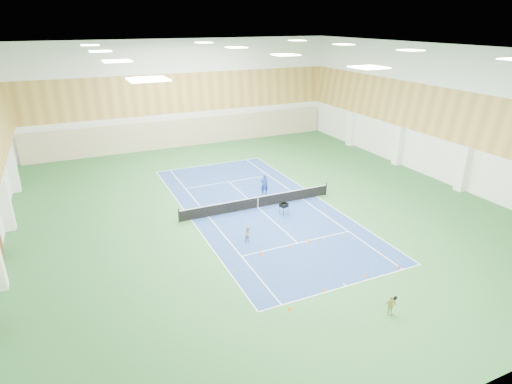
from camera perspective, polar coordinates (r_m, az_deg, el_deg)
ground at (r=34.09m, az=0.25°, el=-2.10°), size 40.00×40.00×0.00m
room_shell at (r=32.10m, az=0.26°, el=7.71°), size 36.00×40.00×12.00m
wood_cladding at (r=31.66m, az=0.27°, el=11.22°), size 36.00×40.00×8.00m
ceiling_light_grid at (r=31.16m, az=0.28°, el=18.32°), size 21.40×25.40×0.06m
court_surface at (r=34.09m, az=0.25°, el=-2.10°), size 10.97×23.77×0.01m
tennis_balls_scatter at (r=34.07m, az=0.25°, el=-2.03°), size 10.57×22.77×0.07m
tennis_net at (r=33.87m, az=0.25°, el=-1.25°), size 12.80×0.10×1.10m
back_curtain at (r=51.22m, az=-9.16°, el=7.84°), size 35.40×0.16×3.20m
coach at (r=36.37m, az=1.12°, el=1.03°), size 0.75×0.60×1.80m
child_court at (r=28.80m, az=-1.01°, el=-5.63°), size 0.66×0.58×1.15m
child_apron at (r=23.34m, az=17.50°, el=-14.19°), size 0.70×0.43×1.11m
ball_cart at (r=32.81m, az=3.72°, el=-2.24°), size 0.69×0.69×0.96m
cone_svc_a at (r=27.45m, az=0.63°, el=-8.24°), size 0.20×0.20×0.22m
cone_svc_b at (r=28.46m, az=4.54°, el=-7.15°), size 0.19×0.19×0.20m
cone_svc_c at (r=29.15m, az=7.08°, el=-6.49°), size 0.20×0.20×0.22m
cone_svc_d at (r=30.24m, az=11.56°, el=-5.69°), size 0.19×0.19×0.20m
cone_base_a at (r=22.93m, az=4.49°, el=-15.16°), size 0.22×0.22×0.24m
cone_base_b at (r=24.50m, az=9.14°, el=-12.72°), size 0.18×0.18×0.20m
cone_base_c at (r=26.18m, az=14.39°, el=-10.70°), size 0.17×0.17×0.19m
cone_base_d at (r=27.59m, az=18.57°, el=-9.35°), size 0.20×0.20×0.22m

